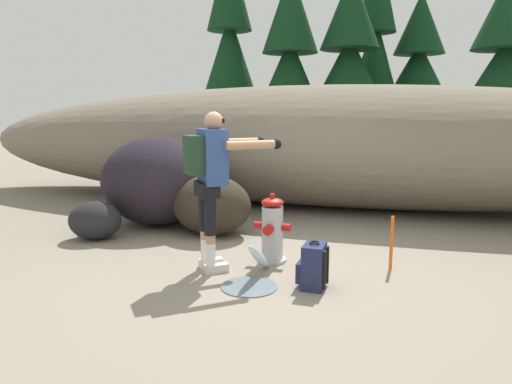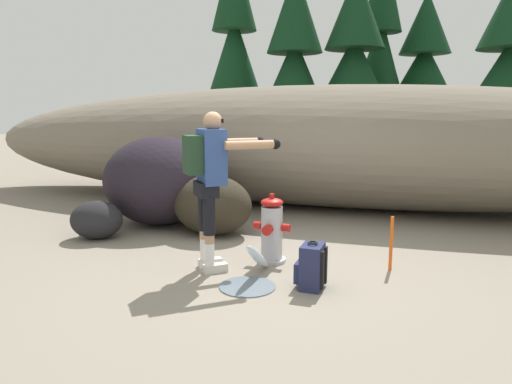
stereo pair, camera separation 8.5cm
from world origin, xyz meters
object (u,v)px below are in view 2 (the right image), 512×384
boulder_large (160,181)px  boulder_mid (212,205)px  utility_worker (211,171)px  survey_stake (391,243)px  boulder_small (97,220)px  fire_hydrant (272,231)px  spare_backpack (312,267)px

boulder_large → boulder_mid: (1.00, -0.30, -0.25)m
boulder_mid → utility_worker: bearing=-65.9°
utility_worker → survey_stake: bearing=-22.8°
boulder_large → boulder_small: 1.18m
boulder_large → boulder_mid: 1.08m
utility_worker → boulder_mid: 1.64m
fire_hydrant → boulder_large: size_ratio=0.47×
fire_hydrant → utility_worker: 1.01m
boulder_mid → boulder_large: bearing=163.1°
spare_backpack → boulder_mid: size_ratio=0.40×
fire_hydrant → spare_backpack: 0.90m
utility_worker → boulder_mid: (-0.61, 1.37, -0.67)m
utility_worker → survey_stake: size_ratio=2.85×
boulder_small → survey_stake: 3.85m
fire_hydrant → survey_stake: (1.31, 0.14, -0.07)m
spare_backpack → boulder_mid: 2.35m
boulder_mid → boulder_small: 1.58m
boulder_mid → boulder_small: bearing=-152.4°
utility_worker → boulder_small: bearing=121.4°
utility_worker → boulder_large: size_ratio=1.01×
boulder_mid → spare_backpack: bearing=-41.8°
fire_hydrant → utility_worker: utility_worker is taller
fire_hydrant → boulder_mid: boulder_mid is taller
boulder_mid → survey_stake: bearing=-17.5°
utility_worker → spare_backpack: 1.44m
boulder_mid → fire_hydrant: bearing=-38.6°
utility_worker → spare_backpack: size_ratio=3.64×
fire_hydrant → boulder_mid: size_ratio=0.68×
spare_backpack → boulder_mid: boulder_mid is taller
spare_backpack → boulder_mid: bearing=-41.0°
spare_backpack → survey_stake: survey_stake is taller
utility_worker → spare_backpack: utility_worker is taller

